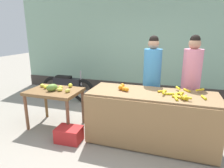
{
  "coord_description": "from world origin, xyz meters",
  "views": [
    {
      "loc": [
        0.79,
        -3.16,
        1.89
      ],
      "look_at": [
        -0.27,
        0.15,
        0.95
      ],
      "focal_mm": 31.36,
      "sensor_mm": 36.0,
      "label": 1
    }
  ],
  "objects": [
    {
      "name": "banana_bunch_pile",
      "position": [
        0.92,
        -0.02,
        0.93
      ],
      "size": [
        0.75,
        0.64,
        0.07
      ],
      "color": "gold",
      "rests_on": "fruit_stall_counter"
    },
    {
      "name": "side_table_wooden",
      "position": [
        -1.43,
        0.0,
        0.67
      ],
      "size": [
        1.02,
        0.72,
        0.77
      ],
      "color": "brown",
      "rests_on": "ground"
    },
    {
      "name": "market_wall_back",
      "position": [
        0.0,
        2.68,
        1.6
      ],
      "size": [
        8.33,
        0.23,
        3.26
      ],
      "color": "#8CB299",
      "rests_on": "ground"
    },
    {
      "name": "mango_papaya_pile",
      "position": [
        -1.43,
        0.0,
        0.83
      ],
      "size": [
        0.81,
        0.52,
        0.14
      ],
      "color": "#DDD448",
      "rests_on": "side_table_wooden"
    },
    {
      "name": "produce_crate",
      "position": [
        -0.88,
        -0.44,
        0.13
      ],
      "size": [
        0.46,
        0.34,
        0.26
      ],
      "primitive_type": "cube",
      "rotation": [
        0.0,
        0.0,
        0.05
      ],
      "color": "red",
      "rests_on": "ground"
    },
    {
      "name": "ground_plane",
      "position": [
        0.0,
        0.0,
        0.0
      ],
      "size": [
        24.0,
        24.0,
        0.0
      ],
      "primitive_type": "plane",
      "color": "gray"
    },
    {
      "name": "fruit_stall_counter",
      "position": [
        0.48,
        -0.01,
        0.45
      ],
      "size": [
        2.12,
        0.81,
        0.9
      ],
      "color": "olive",
      "rests_on": "ground"
    },
    {
      "name": "parked_motorcycle",
      "position": [
        -2.0,
        1.45,
        0.4
      ],
      "size": [
        1.6,
        0.18,
        0.88
      ],
      "color": "black",
      "rests_on": "ground"
    },
    {
      "name": "produce_sack",
      "position": [
        -0.67,
        0.71,
        0.27
      ],
      "size": [
        0.4,
        0.44,
        0.55
      ],
      "primitive_type": "ellipsoid",
      "rotation": [
        0.0,
        0.0,
        1.23
      ],
      "color": "tan",
      "rests_on": "ground"
    },
    {
      "name": "orange_pile",
      "position": [
        -0.03,
        0.01,
        0.94
      ],
      "size": [
        0.21,
        0.27,
        0.09
      ],
      "color": "orange",
      "rests_on": "fruit_stall_counter"
    },
    {
      "name": "vendor_woman_pink_shirt",
      "position": [
        1.11,
        0.65,
        0.93
      ],
      "size": [
        0.34,
        0.34,
        1.84
      ],
      "color": "#33333D",
      "rests_on": "ground"
    },
    {
      "name": "vendor_woman_blue_shirt",
      "position": [
        0.39,
        0.64,
        0.92
      ],
      "size": [
        0.34,
        0.34,
        1.82
      ],
      "color": "#33333D",
      "rests_on": "ground"
    }
  ]
}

